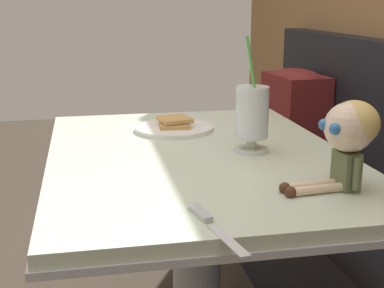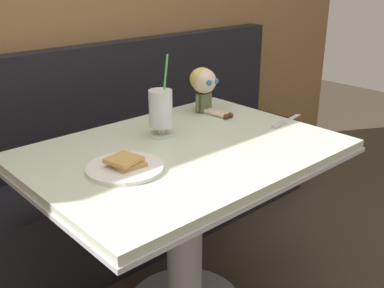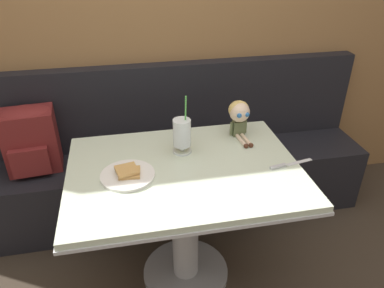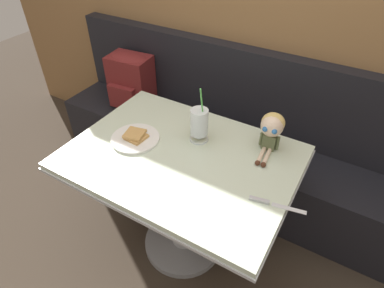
% 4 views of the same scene
% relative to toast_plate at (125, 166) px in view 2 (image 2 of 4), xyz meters
% --- Properties ---
extents(wood_panel_wall, '(4.40, 0.08, 2.40)m').
position_rel_toast_plate_xyz_m(wood_panel_wall, '(0.27, 0.89, 0.45)').
color(wood_panel_wall, olive).
rests_on(wood_panel_wall, ground).
extents(booth_bench, '(2.60, 0.48, 1.00)m').
position_rel_toast_plate_xyz_m(booth_bench, '(0.27, 0.65, -0.42)').
color(booth_bench, black).
rests_on(booth_bench, ground).
extents(diner_table, '(1.11, 0.81, 0.74)m').
position_rel_toast_plate_xyz_m(diner_table, '(0.27, 0.02, -0.21)').
color(diner_table, beige).
rests_on(diner_table, ground).
extents(toast_plate, '(0.25, 0.25, 0.04)m').
position_rel_toast_plate_xyz_m(toast_plate, '(0.00, 0.00, 0.00)').
color(toast_plate, white).
rests_on(toast_plate, diner_table).
extents(milkshake_glass, '(0.10, 0.10, 0.31)m').
position_rel_toast_plate_xyz_m(milkshake_glass, '(0.28, 0.17, 0.09)').
color(milkshake_glass, silver).
rests_on(milkshake_glass, diner_table).
extents(butter_knife, '(0.23, 0.06, 0.01)m').
position_rel_toast_plate_xyz_m(butter_knife, '(0.74, -0.06, -0.01)').
color(butter_knife, silver).
rests_on(butter_knife, diner_table).
extents(seated_doll, '(0.12, 0.22, 0.20)m').
position_rel_toast_plate_xyz_m(seated_doll, '(0.62, 0.28, 0.12)').
color(seated_doll, '#5B6642').
rests_on(seated_doll, diner_table).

